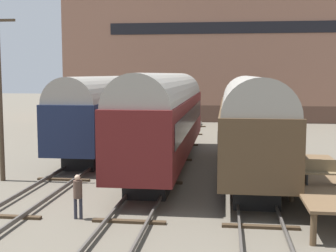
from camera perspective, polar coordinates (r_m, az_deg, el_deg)
name	(u,v)px	position (r m, az deg, el deg)	size (l,w,h in m)	color
ground_plane	(144,200)	(19.53, -2.93, -9.00)	(200.00, 200.00, 0.00)	#60594C
track_left	(39,193)	(20.75, -15.43, -7.89)	(2.60, 60.00, 0.26)	#4C4742
track_middle	(144,197)	(19.49, -2.93, -8.59)	(2.60, 60.00, 0.26)	#4C4742
track_right	(255,200)	(19.24, 10.60, -8.90)	(2.60, 60.00, 0.26)	#4C4742
train_car_navy	(108,109)	(31.26, -7.38, 2.07)	(2.95, 16.39, 5.03)	black
train_car_maroon	(166,114)	(25.77, -0.27, 1.51)	(2.87, 18.06, 5.22)	black
train_car_brown	(250,120)	(23.75, 10.02, 0.69)	(3.00, 15.16, 5.06)	black
station_platform	(321,178)	(19.90, 18.21, -6.04)	(2.64, 10.20, 1.10)	brown
bench	(323,171)	(18.30, 18.35, -5.26)	(1.40, 0.40, 0.91)	brown
person_worker	(78,193)	(17.12, -10.94, -7.97)	(0.32, 0.32, 1.62)	#282833
warehouse_building	(230,40)	(55.64, 7.61, 10.33)	(36.73, 10.93, 18.12)	brown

